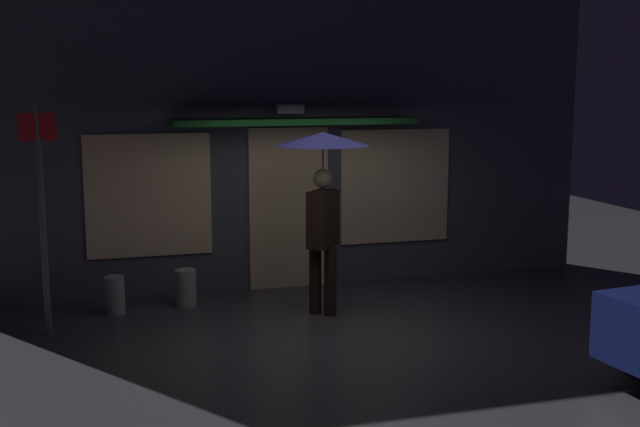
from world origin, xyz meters
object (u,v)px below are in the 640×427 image
Objects in this scene: street_sign_post at (42,206)px; sidewalk_bollard_2 at (115,295)px; sidewalk_bollard at (186,288)px; person_with_umbrella at (323,177)px.

street_sign_post is 1.55m from sidewalk_bollard_2.
street_sign_post is 2.14m from sidewalk_bollard.
sidewalk_bollard is 1.01× the size of sidewalk_bollard_2.
street_sign_post reaches higher than sidewalk_bollard_2.
sidewalk_bollard_2 is (-0.87, -0.10, -0.00)m from sidewalk_bollard.
person_with_umbrella is at bearing -27.30° from sidewalk_bollard.
sidewalk_bollard_2 is (-2.44, 0.71, -1.45)m from person_with_umbrella.
sidewalk_bollard_2 is at bearing 38.85° from street_sign_post.
sidewalk_bollard is at bearing 23.49° from street_sign_post.
sidewalk_bollard is at bearing -77.45° from person_with_umbrella.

